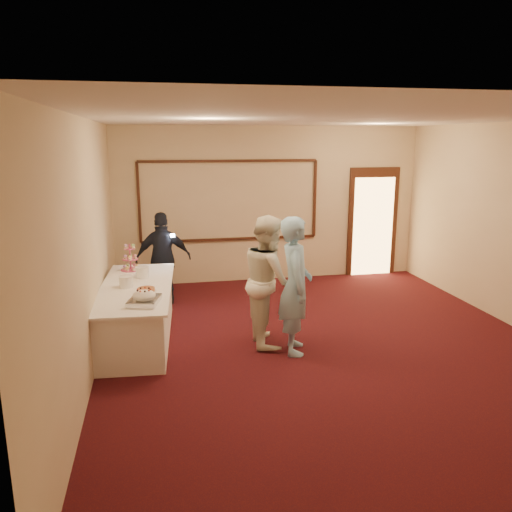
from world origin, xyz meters
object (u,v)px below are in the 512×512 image
(pavlova_tray, at_px, (144,297))
(plate_stack_a, at_px, (126,282))
(buffet_table, at_px, (137,312))
(tart, at_px, (146,290))
(guest, at_px, (163,259))
(plate_stack_b, at_px, (142,272))
(woman, at_px, (269,280))
(man, at_px, (295,286))
(cupcake_stand, at_px, (130,260))

(pavlova_tray, bearing_deg, plate_stack_a, 108.75)
(buffet_table, relative_size, pavlova_tray, 4.77)
(tart, distance_m, guest, 1.84)
(plate_stack_b, bearing_deg, pavlova_tray, -87.73)
(woman, bearing_deg, man, -142.30)
(woman, distance_m, guest, 2.42)
(plate_stack_b, relative_size, tart, 0.74)
(man, bearing_deg, buffet_table, 78.79)
(cupcake_stand, distance_m, plate_stack_b, 0.52)
(plate_stack_a, xyz_separation_m, woman, (1.90, -0.44, 0.04))
(cupcake_stand, bearing_deg, plate_stack_a, -91.38)
(cupcake_stand, xyz_separation_m, plate_stack_b, (0.19, -0.48, -0.08))
(buffet_table, bearing_deg, pavlova_tray, -80.53)
(buffet_table, distance_m, pavlova_tray, 0.92)
(pavlova_tray, height_order, plate_stack_b, pavlova_tray)
(pavlova_tray, height_order, man, man)
(guest, bearing_deg, plate_stack_b, 71.58)
(buffet_table, xyz_separation_m, plate_stack_b, (0.08, 0.43, 0.46))
(pavlova_tray, bearing_deg, woman, 10.68)
(man, relative_size, guest, 1.15)
(cupcake_stand, relative_size, woman, 0.26)
(plate_stack_b, xyz_separation_m, tart, (0.06, -0.73, -0.06))
(woman, bearing_deg, guest, 36.28)
(buffet_table, bearing_deg, woman, -14.90)
(man, distance_m, guest, 2.87)
(cupcake_stand, bearing_deg, pavlova_tray, -82.16)
(pavlova_tray, relative_size, man, 0.30)
(guest, bearing_deg, plate_stack_a, 69.14)
(buffet_table, relative_size, plate_stack_a, 13.27)
(plate_stack_a, distance_m, plate_stack_b, 0.50)
(buffet_table, xyz_separation_m, plate_stack_a, (-0.13, -0.03, 0.46))
(guest, bearing_deg, tart, 80.00)
(pavlova_tray, distance_m, plate_stack_b, 1.21)
(plate_stack_b, bearing_deg, man, -32.84)
(buffet_table, xyz_separation_m, woman, (1.78, -0.47, 0.50))
(plate_stack_b, relative_size, guest, 0.13)
(man, bearing_deg, woman, 47.12)
(cupcake_stand, bearing_deg, guest, 49.82)
(plate_stack_b, bearing_deg, tart, -85.07)
(tart, xyz_separation_m, woman, (1.63, -0.17, 0.09))
(cupcake_stand, relative_size, guest, 0.29)
(buffet_table, bearing_deg, guest, 74.98)
(plate_stack_a, relative_size, woman, 0.11)
(buffet_table, height_order, pavlova_tray, pavlova_tray)
(plate_stack_a, height_order, tart, plate_stack_a)
(plate_stack_b, bearing_deg, buffet_table, -100.96)
(pavlova_tray, relative_size, cupcake_stand, 1.18)
(plate_stack_b, bearing_deg, plate_stack_a, -114.53)
(plate_stack_a, xyz_separation_m, tart, (0.27, -0.28, -0.05))
(buffet_table, height_order, guest, guest)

